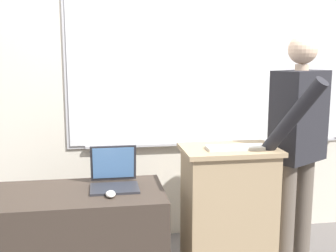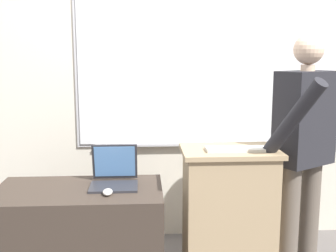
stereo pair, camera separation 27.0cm
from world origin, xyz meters
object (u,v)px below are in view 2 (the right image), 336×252
lectern_podium (228,218)px  computer_mouse_by_laptop (108,192)px  side_desk (80,240)px  laptop (114,173)px  wireless_keyboard (236,149)px  person_presenter (304,144)px

lectern_podium → computer_mouse_by_laptop: lectern_podium is taller
side_desk → computer_mouse_by_laptop: 0.43m
side_desk → computer_mouse_by_laptop: bearing=-31.9°
laptop → wireless_keyboard: wireless_keyboard is taller
side_desk → wireless_keyboard: (1.00, -0.05, 0.60)m
person_presenter → computer_mouse_by_laptop: 1.31m
lectern_podium → laptop: size_ratio=3.07×
lectern_podium → person_presenter: (0.50, 0.06, 0.48)m
laptop → side_desk: bearing=-159.4°
side_desk → person_presenter: person_presenter is taller
side_desk → laptop: 0.48m
person_presenter → lectern_podium: bearing=155.2°
lectern_podium → computer_mouse_by_laptop: size_ratio=9.38×
lectern_podium → side_desk: 0.98m
person_presenter → side_desk: bearing=151.1°
laptop → wireless_keyboard: 0.81m
person_presenter → laptop: bearing=147.6°
lectern_podium → person_presenter: size_ratio=0.56×
lectern_podium → wireless_keyboard: 0.48m
lectern_podium → side_desk: size_ratio=0.88×
wireless_keyboard → computer_mouse_by_laptop: 0.84m
person_presenter → wireless_keyboard: size_ratio=4.33×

